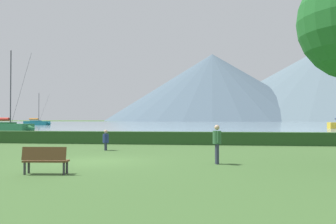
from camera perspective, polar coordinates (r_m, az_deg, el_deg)
ground_plane at (r=16.10m, az=-11.61°, el=-7.90°), size 1000.00×1000.00×0.00m
harbor_water at (r=152.22m, az=5.38°, el=-1.87°), size 320.00×246.00×0.00m
hedge_line at (r=26.67m, az=-3.89°, el=-4.22°), size 80.00×1.20×0.94m
sailboat_slip_1 at (r=56.56m, az=-24.72°, el=-2.22°), size 9.13×4.04×12.00m
sailboat_slip_5 at (r=117.50m, az=-20.55°, el=-1.65°), size 9.32×3.62×10.14m
park_bench_under_tree at (r=12.77m, az=-19.38°, el=-7.24°), size 1.55×0.62×0.95m
person_seated_viewer at (r=21.55m, az=-10.12°, el=-4.36°), size 0.36×0.56×1.25m
person_standing_walker at (r=14.93m, az=7.99°, el=-4.69°), size 0.36×0.56×1.65m
distant_hill_west_ridge at (r=416.00m, az=24.80°, el=4.40°), size 304.37×304.37×82.99m
distant_hill_central_peak at (r=361.86m, az=7.24°, el=3.99°), size 220.08×220.08×68.69m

